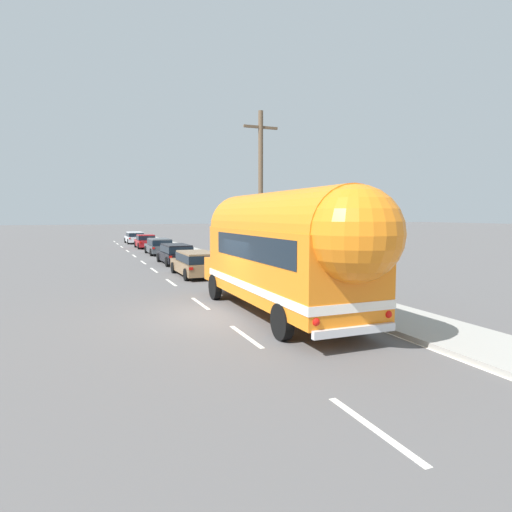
{
  "coord_description": "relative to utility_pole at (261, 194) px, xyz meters",
  "views": [
    {
      "loc": [
        -4.21,
        -13.84,
        3.36
      ],
      "look_at": [
        2.07,
        1.59,
        1.79
      ],
      "focal_mm": 30.68,
      "sensor_mm": 36.0,
      "label": 1
    }
  ],
  "objects": [
    {
      "name": "car_lead",
      "position": [
        -2.67,
        2.76,
        -3.64
      ],
      "size": [
        1.94,
        4.64,
        1.37
      ],
      "color": "olive",
      "rests_on": "ground"
    },
    {
      "name": "car_fourth",
      "position": [
        -2.26,
        24.85,
        -3.7
      ],
      "size": [
        1.92,
        4.26,
        1.37
      ],
      "color": "#A5191E",
      "rests_on": "ground"
    },
    {
      "name": "sidewalk_slab",
      "position": [
        0.79,
        3.38,
        -4.35
      ],
      "size": [
        2.56,
        90.0,
        0.15
      ],
      "primitive_type": "cube",
      "color": "#9E9B93",
      "rests_on": "ground"
    },
    {
      "name": "painted_bus",
      "position": [
        -2.43,
        -7.93,
        -2.12
      ],
      "size": [
        2.61,
        10.71,
        4.12
      ],
      "color": "orange",
      "rests_on": "ground"
    },
    {
      "name": "car_fifth",
      "position": [
        -2.43,
        32.75,
        -3.64
      ],
      "size": [
        1.98,
        4.48,
        1.37
      ],
      "color": "white",
      "rests_on": "ground"
    },
    {
      "name": "car_second",
      "position": [
        -2.46,
        9.2,
        -3.64
      ],
      "size": [
        1.9,
        4.55,
        1.37
      ],
      "color": "black",
      "rests_on": "ground"
    },
    {
      "name": "ground_plane",
      "position": [
        -4.38,
        -6.62,
        -4.42
      ],
      "size": [
        300.0,
        300.0,
        0.0
      ],
      "primitive_type": "plane",
      "color": "#565454"
    },
    {
      "name": "lane_markings",
      "position": [
        -1.64,
        6.37,
        -4.42
      ],
      "size": [
        4.02,
        80.0,
        0.01
      ],
      "color": "silver",
      "rests_on": "ground"
    },
    {
      "name": "utility_pole",
      "position": [
        0.0,
        0.0,
        0.0
      ],
      "size": [
        1.8,
        0.24,
        8.5
      ],
      "color": "brown",
      "rests_on": "ground"
    },
    {
      "name": "car_third",
      "position": [
        -2.25,
        17.03,
        -3.64
      ],
      "size": [
        1.89,
        4.45,
        1.37
      ],
      "color": "#474C51",
      "rests_on": "ground"
    }
  ]
}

